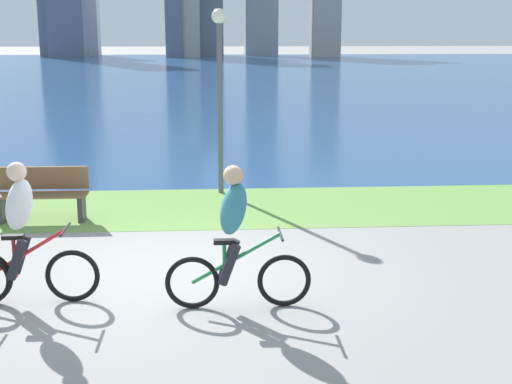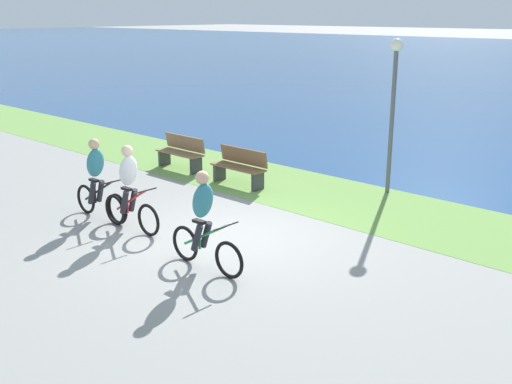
% 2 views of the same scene
% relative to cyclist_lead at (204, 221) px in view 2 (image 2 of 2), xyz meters
% --- Properties ---
extents(ground_plane, '(300.00, 300.00, 0.00)m').
position_rel_cyclist_lead_xyz_m(ground_plane, '(-0.68, 1.17, -0.83)').
color(ground_plane, gray).
extents(grass_strip_bayside, '(120.00, 2.96, 0.01)m').
position_rel_cyclist_lead_xyz_m(grass_strip_bayside, '(-0.68, 4.68, -0.83)').
color(grass_strip_bayside, '#6B9947').
rests_on(grass_strip_bayside, ground).
extents(cyclist_lead, '(1.67, 0.52, 1.66)m').
position_rel_cyclist_lead_xyz_m(cyclist_lead, '(0.00, 0.00, 0.00)').
color(cyclist_lead, black).
rests_on(cyclist_lead, ground).
extents(cyclist_trailing, '(1.62, 0.52, 1.67)m').
position_rel_cyclist_lead_xyz_m(cyclist_trailing, '(-2.42, 0.31, 0.00)').
color(cyclist_trailing, black).
rests_on(cyclist_trailing, ground).
extents(cyclist_distant_rear, '(1.66, 0.52, 1.66)m').
position_rel_cyclist_lead_xyz_m(cyclist_distant_rear, '(-3.43, 0.24, 0.00)').
color(cyclist_distant_rear, black).
rests_on(cyclist_distant_rear, ground).
extents(bench_near_path, '(1.50, 0.47, 0.90)m').
position_rel_cyclist_lead_xyz_m(bench_near_path, '(-5.31, 4.05, -0.38)').
color(bench_near_path, olive).
rests_on(bench_near_path, ground).
extents(bench_far_along_path, '(1.50, 0.47, 0.90)m').
position_rel_cyclist_lead_xyz_m(bench_far_along_path, '(-3.07, 4.00, -0.38)').
color(bench_far_along_path, brown).
rests_on(bench_far_along_path, ground).
extents(lamppost_tall, '(0.28, 0.28, 3.51)m').
position_rel_cyclist_lead_xyz_m(lamppost_tall, '(-0.06, 5.86, 1.50)').
color(lamppost_tall, '#595960').
rests_on(lamppost_tall, ground).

